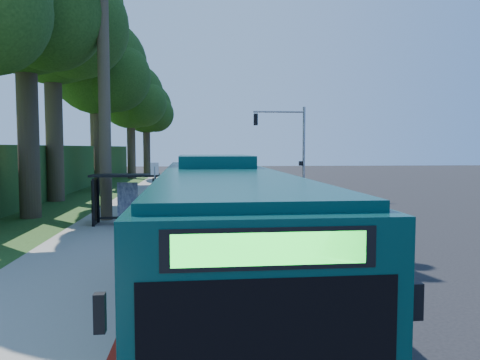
{
  "coord_description": "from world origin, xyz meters",
  "views": [
    {
      "loc": [
        -3.51,
        -26.0,
        3.85
      ],
      "look_at": [
        -1.04,
        1.0,
        1.96
      ],
      "focal_mm": 35.0,
      "sensor_mm": 36.0,
      "label": 1
    }
  ],
  "objects": [
    {
      "name": "tree_5",
      "position": [
        -10.41,
        39.99,
        8.96
      ],
      "size": [
        7.35,
        7.0,
        12.86
      ],
      "color": "#382B1E",
      "rests_on": "ground"
    },
    {
      "name": "sidewalk",
      "position": [
        -7.3,
        0.0,
        0.06
      ],
      "size": [
        4.5,
        70.0,
        0.12
      ],
      "primitive_type": "cube",
      "color": "gray",
      "rests_on": "ground"
    },
    {
      "name": "stop_sign_pole",
      "position": [
        -5.4,
        -5.0,
        2.08
      ],
      "size": [
        0.35,
        0.06,
        3.17
      ],
      "color": "gray",
      "rests_on": "ground"
    },
    {
      "name": "tree_0",
      "position": [
        -12.4,
        -0.02,
        11.2
      ],
      "size": [
        8.4,
        8.0,
        15.7
      ],
      "color": "#382B1E",
      "rests_on": "ground"
    },
    {
      "name": "tree_2",
      "position": [
        -11.89,
        15.98,
        10.48
      ],
      "size": [
        8.82,
        8.4,
        15.12
      ],
      "color": "#382B1E",
      "rests_on": "ground"
    },
    {
      "name": "traffic_signal_pole",
      "position": [
        3.78,
        10.0,
        4.42
      ],
      "size": [
        4.1,
        0.3,
        7.0
      ],
      "color": "gray",
      "rests_on": "ground"
    },
    {
      "name": "white_bus",
      "position": [
        -3.32,
        0.57,
        1.57
      ],
      "size": [
        2.75,
        10.91,
        3.23
      ],
      "rotation": [
        0.0,
        0.0,
        0.04
      ],
      "color": "silver",
      "rests_on": "ground"
    },
    {
      "name": "ground",
      "position": [
        0.0,
        0.0,
        0.0
      ],
      "size": [
        140.0,
        140.0,
        0.0
      ],
      "primitive_type": "plane",
      "color": "black",
      "rests_on": "ground"
    },
    {
      "name": "tree_3",
      "position": [
        -13.88,
        23.98,
        11.98
      ],
      "size": [
        10.08,
        9.6,
        17.28
      ],
      "color": "#382B1E",
      "rests_on": "ground"
    },
    {
      "name": "pickup",
      "position": [
        1.46,
        5.35,
        0.79
      ],
      "size": [
        3.07,
        5.88,
        1.58
      ],
      "primitive_type": "imported",
      "rotation": [
        0.0,
        0.0,
        -0.08
      ],
      "color": "white",
      "rests_on": "ground"
    },
    {
      "name": "grass_verge",
      "position": [
        -13.0,
        5.0,
        0.03
      ],
      "size": [
        8.0,
        70.0,
        0.06
      ],
      "primitive_type": "cube",
      "color": "#234719",
      "rests_on": "ground"
    },
    {
      "name": "teal_bus",
      "position": [
        -3.02,
        -15.92,
        1.78
      ],
      "size": [
        2.85,
        12.28,
        3.65
      ],
      "rotation": [
        0.0,
        0.0,
        0.02
      ],
      "color": "#093535",
      "rests_on": "ground"
    },
    {
      "name": "tree_4",
      "position": [
        -11.4,
        31.98,
        9.73
      ],
      "size": [
        8.4,
        8.0,
        14.14
      ],
      "color": "#382B1E",
      "rests_on": "ground"
    },
    {
      "name": "bus_shelter",
      "position": [
        -7.26,
        -2.86,
        1.81
      ],
      "size": [
        3.2,
        1.51,
        2.55
      ],
      "color": "black",
      "rests_on": "ground"
    },
    {
      "name": "tree_1",
      "position": [
        -13.37,
        7.98,
        12.73
      ],
      "size": [
        10.5,
        10.0,
        18.26
      ],
      "color": "#382B1E",
      "rests_on": "ground"
    },
    {
      "name": "red_curb",
      "position": [
        -5.0,
        -4.0,
        0.07
      ],
      "size": [
        0.25,
        30.0,
        0.13
      ],
      "primitive_type": "cube",
      "color": "maroon",
      "rests_on": "ground"
    }
  ]
}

